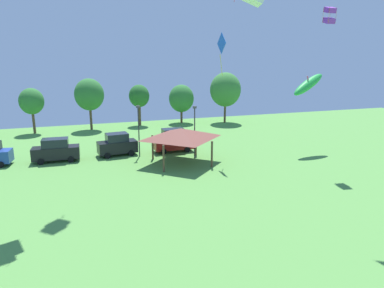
{
  "coord_description": "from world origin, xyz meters",
  "views": [
    {
      "loc": [
        -5.09,
        1.84,
        10.18
      ],
      "look_at": [
        -0.06,
        16.3,
        6.45
      ],
      "focal_mm": 32.0,
      "sensor_mm": 36.0,
      "label": 1
    }
  ],
  "objects_px": {
    "light_post_0": "(139,128)",
    "parked_car_second_from_left": "(56,150)",
    "treeline_tree_2": "(89,95)",
    "kite_flying_5": "(222,45)",
    "parked_car_third_from_left": "(117,145)",
    "park_pavilion": "(181,133)",
    "light_post_1": "(195,129)",
    "treeline_tree_4": "(181,99)",
    "parked_car_rightmost_in_row": "(173,140)",
    "kite_flying_2": "(308,84)",
    "treeline_tree_1": "(32,101)",
    "treeline_tree_3": "(139,96)",
    "kite_flying_3": "(330,15)",
    "treeline_tree_5": "(225,90)"
  },
  "relations": [
    {
      "from": "parked_car_second_from_left",
      "to": "treeline_tree_2",
      "type": "bearing_deg",
      "value": 77.63
    },
    {
      "from": "light_post_1",
      "to": "park_pavilion",
      "type": "bearing_deg",
      "value": -148.11
    },
    {
      "from": "parked_car_second_from_left",
      "to": "treeline_tree_4",
      "type": "xyz_separation_m",
      "value": [
        19.15,
        17.54,
        2.91
      ]
    },
    {
      "from": "parked_car_third_from_left",
      "to": "treeline_tree_1",
      "type": "relative_size",
      "value": 0.67
    },
    {
      "from": "parked_car_rightmost_in_row",
      "to": "treeline_tree_2",
      "type": "relative_size",
      "value": 0.58
    },
    {
      "from": "kite_flying_3",
      "to": "treeline_tree_2",
      "type": "bearing_deg",
      "value": 128.63
    },
    {
      "from": "kite_flying_5",
      "to": "parked_car_rightmost_in_row",
      "type": "xyz_separation_m",
      "value": [
        -3.96,
        4.13,
        -10.46
      ]
    },
    {
      "from": "treeline_tree_1",
      "to": "treeline_tree_2",
      "type": "relative_size",
      "value": 0.84
    },
    {
      "from": "light_post_0",
      "to": "treeline_tree_3",
      "type": "xyz_separation_m",
      "value": [
        3.58,
        18.52,
        1.53
      ]
    },
    {
      "from": "park_pavilion",
      "to": "light_post_0",
      "type": "relative_size",
      "value": 1.13
    },
    {
      "from": "kite_flying_3",
      "to": "treeline_tree_4",
      "type": "bearing_deg",
      "value": 102.49
    },
    {
      "from": "parked_car_second_from_left",
      "to": "treeline_tree_3",
      "type": "bearing_deg",
      "value": 58.28
    },
    {
      "from": "light_post_1",
      "to": "treeline_tree_2",
      "type": "height_order",
      "value": "treeline_tree_2"
    },
    {
      "from": "treeline_tree_1",
      "to": "light_post_1",
      "type": "bearing_deg",
      "value": -48.7
    },
    {
      "from": "park_pavilion",
      "to": "treeline_tree_3",
      "type": "relative_size",
      "value": 0.97
    },
    {
      "from": "treeline_tree_2",
      "to": "treeline_tree_3",
      "type": "xyz_separation_m",
      "value": [
        7.69,
        1.24,
        -0.59
      ]
    },
    {
      "from": "light_post_1",
      "to": "treeline_tree_1",
      "type": "distance_m",
      "value": 26.51
    },
    {
      "from": "park_pavilion",
      "to": "kite_flying_2",
      "type": "bearing_deg",
      "value": 1.25
    },
    {
      "from": "kite_flying_5",
      "to": "treeline_tree_3",
      "type": "distance_m",
      "value": 23.46
    },
    {
      "from": "treeline_tree_4",
      "to": "treeline_tree_3",
      "type": "bearing_deg",
      "value": 178.74
    },
    {
      "from": "kite_flying_5",
      "to": "parked_car_third_from_left",
      "type": "distance_m",
      "value": 15.42
    },
    {
      "from": "kite_flying_3",
      "to": "parked_car_rightmost_in_row",
      "type": "relative_size",
      "value": 0.35
    },
    {
      "from": "kite_flying_2",
      "to": "light_post_0",
      "type": "xyz_separation_m",
      "value": [
        -18.73,
        3.58,
        -4.43
      ]
    },
    {
      "from": "kite_flying_5",
      "to": "parked_car_second_from_left",
      "type": "distance_m",
      "value": 20.12
    },
    {
      "from": "park_pavilion",
      "to": "treeline_tree_2",
      "type": "relative_size",
      "value": 0.82
    },
    {
      "from": "treeline_tree_1",
      "to": "treeline_tree_5",
      "type": "height_order",
      "value": "treeline_tree_5"
    },
    {
      "from": "light_post_0",
      "to": "parked_car_second_from_left",
      "type": "bearing_deg",
      "value": 174.51
    },
    {
      "from": "parked_car_second_from_left",
      "to": "treeline_tree_1",
      "type": "relative_size",
      "value": 0.73
    },
    {
      "from": "light_post_0",
      "to": "treeline_tree_2",
      "type": "height_order",
      "value": "treeline_tree_2"
    },
    {
      "from": "kite_flying_3",
      "to": "parked_car_second_from_left",
      "type": "distance_m",
      "value": 29.86
    },
    {
      "from": "parked_car_rightmost_in_row",
      "to": "light_post_0",
      "type": "relative_size",
      "value": 0.8
    },
    {
      "from": "park_pavilion",
      "to": "light_post_1",
      "type": "bearing_deg",
      "value": 31.89
    },
    {
      "from": "parked_car_rightmost_in_row",
      "to": "park_pavilion",
      "type": "bearing_deg",
      "value": -95.94
    },
    {
      "from": "kite_flying_5",
      "to": "park_pavilion",
      "type": "xyz_separation_m",
      "value": [
        -4.49,
        -0.51,
        -8.67
      ]
    },
    {
      "from": "kite_flying_3",
      "to": "treeline_tree_5",
      "type": "bearing_deg",
      "value": 87.54
    },
    {
      "from": "park_pavilion",
      "to": "parked_car_third_from_left",
      "type": "bearing_deg",
      "value": 138.6
    },
    {
      "from": "parked_car_third_from_left",
      "to": "treeline_tree_1",
      "type": "xyz_separation_m",
      "value": [
        -9.81,
        15.95,
        3.39
      ]
    },
    {
      "from": "treeline_tree_3",
      "to": "treeline_tree_4",
      "type": "relative_size",
      "value": 1.02
    },
    {
      "from": "kite_flying_5",
      "to": "parked_car_second_from_left",
      "type": "height_order",
      "value": "kite_flying_5"
    },
    {
      "from": "parked_car_rightmost_in_row",
      "to": "treeline_tree_5",
      "type": "relative_size",
      "value": 0.54
    },
    {
      "from": "kite_flying_2",
      "to": "treeline_tree_2",
      "type": "height_order",
      "value": "kite_flying_2"
    },
    {
      "from": "kite_flying_5",
      "to": "treeline_tree_5",
      "type": "bearing_deg",
      "value": 64.01
    },
    {
      "from": "kite_flying_3",
      "to": "light_post_1",
      "type": "height_order",
      "value": "kite_flying_3"
    },
    {
      "from": "kite_flying_2",
      "to": "treeline_tree_1",
      "type": "bearing_deg",
      "value": 146.04
    },
    {
      "from": "kite_flying_2",
      "to": "light_post_1",
      "type": "distance_m",
      "value": 14.04
    },
    {
      "from": "kite_flying_3",
      "to": "treeline_tree_2",
      "type": "xyz_separation_m",
      "value": [
        -20.69,
        25.89,
        -8.99
      ]
    },
    {
      "from": "kite_flying_2",
      "to": "parked_car_rightmost_in_row",
      "type": "relative_size",
      "value": 1.13
    },
    {
      "from": "light_post_0",
      "to": "treeline_tree_4",
      "type": "bearing_deg",
      "value": 59.99
    },
    {
      "from": "treeline_tree_1",
      "to": "treeline_tree_3",
      "type": "distance_m",
      "value": 15.68
    },
    {
      "from": "kite_flying_3",
      "to": "treeline_tree_1",
      "type": "bearing_deg",
      "value": 138.01
    }
  ]
}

